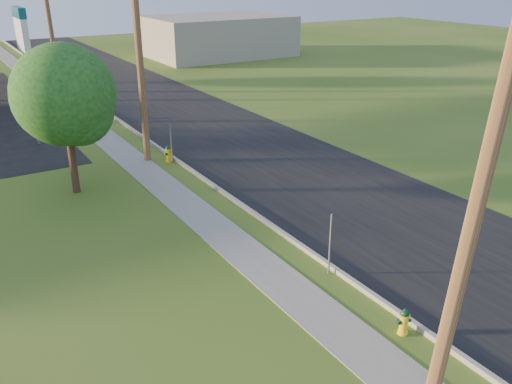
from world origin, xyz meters
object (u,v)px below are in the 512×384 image
utility_pole_mid (139,56)px  hydrant_mid (169,154)px  utility_pole_near (481,188)px  hydrant_far (104,113)px  utility_pole_far (50,25)px  tree_verge (67,99)px  price_pylon (23,37)px  hydrant_near (404,322)px

utility_pole_mid → hydrant_mid: (0.79, -0.72, -4.55)m
utility_pole_near → hydrant_far: (0.55, 26.73, -4.45)m
utility_pole_far → tree_verge: utility_pole_far is taller
utility_pole_mid → tree_verge: (-3.86, -2.28, -1.06)m
utility_pole_near → price_pylon: 23.83m
tree_verge → hydrant_far: 12.37m
utility_pole_mid → hydrant_far: 9.88m
utility_pole_near → utility_pole_mid: 18.00m
utility_pole_near → hydrant_near: size_ratio=12.83×
price_pylon → hydrant_mid: price_pylon is taller
price_pylon → hydrant_mid: bearing=-52.9°
hydrant_far → hydrant_mid: bearing=-88.5°
price_pylon → tree_verge: 7.93m
utility_pole_far → hydrant_near: utility_pole_far is taller
utility_pole_near → utility_pole_mid: utility_pole_mid is taller
utility_pole_far → hydrant_far: bearing=-86.6°
tree_verge → hydrant_near: size_ratio=8.18×
utility_pole_mid → utility_pole_far: (0.00, 18.00, -0.15)m
hydrant_far → hydrant_near: bearing=-89.8°
price_pylon → tree_verge: price_pylon is taller
price_pylon → tree_verge: bearing=-89.7°
utility_pole_far → price_pylon: utility_pole_far is taller
utility_pole_near → hydrant_mid: utility_pole_near is taller
utility_pole_near → hydrant_far: 27.10m
utility_pole_mid → tree_verge: utility_pole_mid is taller
hydrant_mid → hydrant_near: bearing=-90.6°
utility_pole_far → price_pylon: (-3.90, -12.50, 0.63)m
utility_pole_mid → price_pylon: bearing=125.3°
utility_pole_far → utility_pole_near: bearing=-90.0°
utility_pole_mid → hydrant_far: (0.55, 8.73, -4.60)m
utility_pole_mid → utility_pole_near: bearing=-90.0°
price_pylon → hydrant_far: size_ratio=9.37×
tree_verge → hydrant_near: tree_verge is taller
utility_pole_near → hydrant_far: bearing=88.8°
utility_pole_near → price_pylon: bearing=99.4°
utility_pole_mid → price_pylon: size_ratio=1.43×
utility_pole_far → price_pylon: size_ratio=1.39×
hydrant_near → utility_pole_near: bearing=-108.2°
hydrant_far → utility_pole_near: bearing=-91.2°
hydrant_mid → hydrant_far: 9.45m
hydrant_mid → utility_pole_mid: bearing=138.0°
utility_pole_near → utility_pole_far: 36.00m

